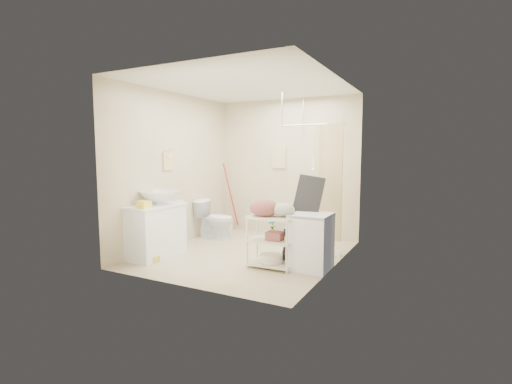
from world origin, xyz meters
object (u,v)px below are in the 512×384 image
(toilet, at_px, (215,219))
(laundry_rack, at_px, (271,237))
(washing_machine, at_px, (311,241))
(vanity, at_px, (156,231))

(toilet, distance_m, laundry_rack, 2.02)
(toilet, distance_m, washing_machine, 2.37)
(washing_machine, distance_m, laundry_rack, 0.54)
(washing_machine, height_order, laundry_rack, laundry_rack)
(washing_machine, bearing_deg, laundry_rack, -160.23)
(vanity, bearing_deg, laundry_rack, 12.45)
(toilet, height_order, washing_machine, washing_machine)
(toilet, relative_size, laundry_rack, 0.83)
(laundry_rack, bearing_deg, washing_machine, 18.27)
(toilet, bearing_deg, washing_machine, -118.85)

